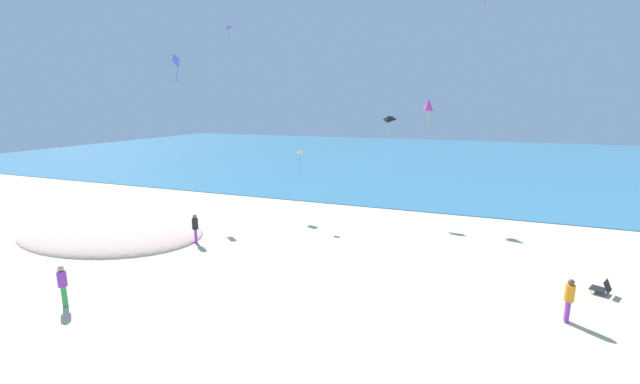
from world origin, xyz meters
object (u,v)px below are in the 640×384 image
at_px(person_0, 63,283).
at_px(person_1, 195,227).
at_px(person_4, 569,297).
at_px(kite_blue, 176,61).
at_px(beach_chair_far_left, 602,288).
at_px(kite_purple, 228,26).
at_px(kite_magenta, 429,105).
at_px(kite_yellow, 299,153).
at_px(kite_black, 388,118).

distance_m(person_0, person_1, 7.28).
relative_size(person_4, kite_blue, 0.81).
relative_size(beach_chair_far_left, kite_purple, 0.74).
xyz_separation_m(beach_chair_far_left, kite_magenta, (-7.90, 9.71, 6.83)).
bearing_deg(kite_blue, kite_yellow, -6.24).
relative_size(beach_chair_far_left, kite_blue, 0.44).
xyz_separation_m(kite_magenta, kite_purple, (-15.80, 1.96, 5.99)).
xyz_separation_m(beach_chair_far_left, person_4, (-1.67, -2.80, 0.61)).
bearing_deg(person_0, beach_chair_far_left, -47.45).
xyz_separation_m(kite_yellow, kite_magenta, (7.03, 4.34, 2.86)).
xyz_separation_m(kite_magenta, kite_blue, (-16.69, -3.28, 2.92)).
bearing_deg(kite_purple, person_0, -74.58).
relative_size(beach_chair_far_left, kite_yellow, 0.56).
bearing_deg(kite_purple, kite_black, -10.31).
relative_size(kite_magenta, kite_purple, 1.42).
relative_size(person_0, kite_purple, 1.38).
distance_m(kite_black, kite_magenta, 2.61).
xyz_separation_m(person_0, person_4, (16.61, 5.20, -0.01)).
bearing_deg(person_4, kite_black, -52.93).
distance_m(beach_chair_far_left, kite_black, 15.09).
distance_m(beach_chair_far_left, kite_magenta, 14.26).
height_order(person_0, kite_blue, kite_blue).
xyz_separation_m(person_4, kite_purple, (-22.03, 14.47, 12.21)).
relative_size(kite_blue, kite_purple, 1.66).
bearing_deg(person_4, kite_blue, -20.57).
height_order(person_1, kite_purple, kite_purple).
bearing_deg(beach_chair_far_left, kite_black, -15.98).
xyz_separation_m(beach_chair_far_left, kite_blue, (-24.59, 6.42, 9.75)).
height_order(kite_black, kite_magenta, kite_magenta).
bearing_deg(kite_yellow, kite_purple, 144.30).
bearing_deg(person_4, kite_magenta, -62.17).
bearing_deg(person_0, kite_purple, 34.34).
xyz_separation_m(person_0, kite_blue, (-6.32, 14.42, 9.13)).
bearing_deg(kite_magenta, person_4, -63.51).
relative_size(person_0, kite_blue, 0.83).
bearing_deg(kite_purple, person_1, -65.99).
distance_m(person_0, person_4, 17.40).
xyz_separation_m(beach_chair_far_left, kite_yellow, (-14.93, 5.37, 3.97)).
relative_size(beach_chair_far_left, kite_black, 0.48).
relative_size(person_0, person_1, 0.98).
relative_size(kite_yellow, kite_purple, 1.31).
xyz_separation_m(person_1, kite_yellow, (3.25, 6.08, 3.33)).
bearing_deg(kite_magenta, person_1, -134.62).
bearing_deg(kite_magenta, kite_black, -169.00).
bearing_deg(kite_blue, person_1, -48.08).
bearing_deg(beach_chair_far_left, person_0, 49.46).
xyz_separation_m(kite_blue, kite_purple, (0.89, 5.25, 3.07)).
distance_m(person_4, kite_magenta, 15.29).
bearing_deg(kite_black, person_1, -128.31).
bearing_deg(beach_chair_far_left, kite_blue, 11.20).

